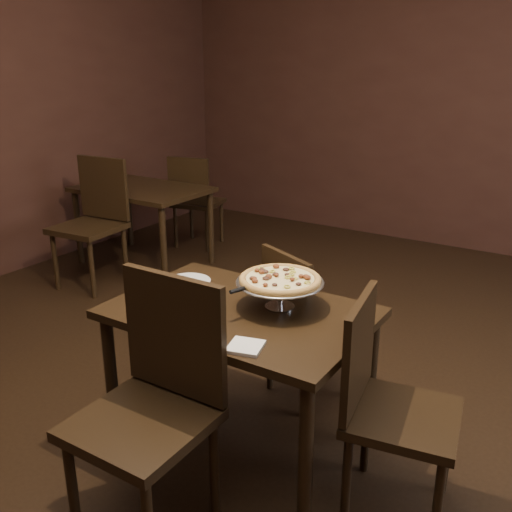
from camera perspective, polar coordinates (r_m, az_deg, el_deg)
The scene contains 16 objects.
room at distance 2.25m, azimuth 2.85°, elevation 11.56°, with size 6.04×7.04×2.84m.
dining_table at distance 2.49m, azimuth -1.60°, elevation -7.22°, with size 1.09×0.73×0.68m.
background_table at distance 4.97m, azimuth -11.28°, elevation 5.74°, with size 1.08×0.72×0.68m.
pizza_stand at distance 2.42m, azimuth 2.42°, elevation -2.40°, with size 0.38×0.38×0.16m.
parmesan_shaker at distance 2.42m, azimuth -5.24°, elevation -4.54°, with size 0.06×0.06×0.10m.
pepper_flake_shaker at distance 2.39m, azimuth -5.72°, elevation -4.80°, with size 0.06×0.06×0.10m.
packet_caddy at distance 2.51m, azimuth -8.67°, elevation -4.18°, with size 0.10×0.10×0.08m.
napkin_stack at distance 2.13m, azimuth -1.04°, elevation -9.05°, with size 0.12×0.12×0.01m, color white.
plate_left at distance 2.75m, azimuth -6.82°, elevation -2.56°, with size 0.22×0.22×0.01m, color silver.
plate_near at distance 2.28m, azimuth -6.89°, elevation -7.30°, with size 0.27×0.27×0.01m, color silver.
serving_spatula at distance 2.33m, azimuth -1.48°, elevation -3.38°, with size 0.13×0.13×0.02m.
chair_far at distance 2.92m, azimuth 4.64°, elevation -6.36°, with size 0.51×0.51×0.82m.
chair_near at distance 2.17m, azimuth -10.12°, elevation -13.82°, with size 0.46×0.46×0.97m.
chair_side at distance 2.28m, azimuth 12.87°, elevation -13.83°, with size 0.47×0.47×0.87m.
bg_chair_far at distance 5.38m, azimuth -6.15°, elevation 5.78°, with size 0.48×0.48×0.87m.
bg_chair_near at distance 4.61m, azimuth -15.89°, elevation 3.75°, with size 0.50×0.50×0.99m.
Camera 1 is at (1.17, -1.92, 1.69)m, focal length 40.00 mm.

